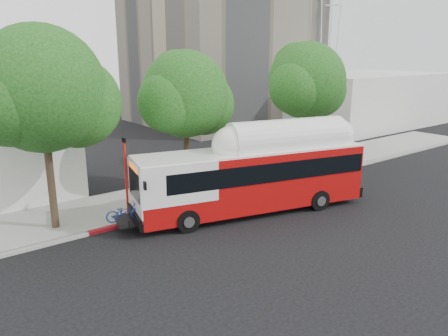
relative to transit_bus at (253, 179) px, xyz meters
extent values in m
plane|color=black|center=(-0.33, -1.50, -1.86)|extent=(120.00, 120.00, 0.00)
cube|color=gray|center=(-0.33, 5.00, -1.79)|extent=(60.00, 5.00, 0.15)
cube|color=gray|center=(-0.33, 2.40, -1.79)|extent=(60.00, 0.30, 0.15)
cube|color=maroon|center=(-3.33, 2.40, -1.78)|extent=(10.00, 0.32, 0.16)
cylinder|color=#2D2116|center=(-9.33, 4.00, 1.18)|extent=(0.36, 0.36, 6.08)
sphere|color=#133E11|center=(-9.33, 4.00, 4.98)|extent=(5.80, 5.80, 5.80)
sphere|color=#133E11|center=(-7.74, 4.20, 4.22)|extent=(4.35, 4.35, 4.35)
cylinder|color=#2D2116|center=(-1.33, 4.50, 0.86)|extent=(0.36, 0.36, 5.44)
sphere|color=#133E11|center=(-1.33, 4.50, 4.26)|extent=(5.00, 5.00, 5.00)
sphere|color=#133E11|center=(0.04, 4.70, 3.58)|extent=(3.75, 3.75, 3.75)
cylinder|color=#2D2116|center=(8.67, 4.30, 1.02)|extent=(0.36, 0.36, 5.76)
sphere|color=#133E11|center=(8.67, 4.30, 4.62)|extent=(5.40, 5.40, 5.40)
sphere|color=#133E11|center=(10.15, 4.50, 3.90)|extent=(4.05, 4.05, 4.05)
cube|color=silver|center=(29.67, 14.50, 1.14)|extent=(20.00, 12.00, 6.00)
cube|color=#A30B0B|center=(-0.09, 0.02, 0.01)|extent=(12.80, 5.67, 3.03)
cube|color=black|center=(0.41, -0.10, 0.64)|extent=(11.60, 5.42, 0.99)
cube|color=white|center=(-0.09, 0.02, 1.57)|extent=(12.78, 5.59, 0.10)
cube|color=white|center=(1.93, -0.48, 1.84)|extent=(6.98, 3.64, 0.57)
cube|color=black|center=(-6.72, 1.68, -1.34)|extent=(1.26, 2.02, 0.06)
imported|color=navy|center=(-6.72, 1.68, -0.84)|extent=(1.04, 1.89, 0.94)
cylinder|color=red|center=(-5.91, 3.07, 0.19)|extent=(0.12, 0.12, 4.10)
cube|color=black|center=(-5.91, 3.07, 2.34)|extent=(0.05, 0.41, 0.26)
camera|label=1|loc=(-14.93, -16.83, 6.61)|focal=35.00mm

